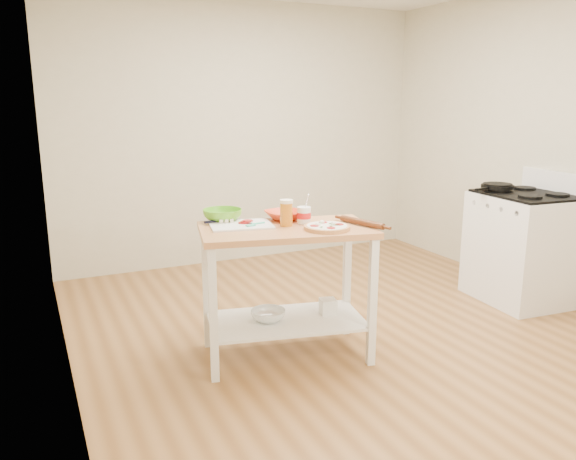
# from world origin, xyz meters

# --- Properties ---
(room_shell) EXTENTS (4.04, 4.54, 2.74)m
(room_shell) POSITION_xyz_m (0.00, 0.00, 1.35)
(room_shell) COLOR olive
(room_shell) RESTS_ON ground
(prep_island) EXTENTS (1.22, 0.84, 0.90)m
(prep_island) POSITION_xyz_m (-0.64, -0.14, 0.65)
(prep_island) COLOR tan
(prep_island) RESTS_ON ground
(gas_stove) EXTENTS (0.73, 0.83, 1.11)m
(gas_stove) POSITION_xyz_m (1.66, -0.01, 0.47)
(gas_stove) COLOR white
(gas_stove) RESTS_ON ground
(skillet) EXTENTS (0.43, 0.28, 0.03)m
(skillet) POSITION_xyz_m (1.53, 0.21, 0.98)
(skillet) COLOR black
(skillet) RESTS_ON gas_stove
(pizza) EXTENTS (0.29, 0.29, 0.05)m
(pizza) POSITION_xyz_m (-0.44, -0.31, 0.92)
(pizza) COLOR tan
(pizza) RESTS_ON prep_island
(cutting_board) EXTENTS (0.45, 0.37, 0.04)m
(cutting_board) POSITION_xyz_m (-0.90, 0.03, 0.91)
(cutting_board) COLOR white
(cutting_board) RESTS_ON prep_island
(spatula) EXTENTS (0.15, 0.07, 0.01)m
(spatula) POSITION_xyz_m (-0.83, -0.04, 0.92)
(spatula) COLOR #3AC8A1
(spatula) RESTS_ON cutting_board
(knife) EXTENTS (0.27, 0.04, 0.01)m
(knife) POSITION_xyz_m (-1.01, 0.15, 0.92)
(knife) COLOR silver
(knife) RESTS_ON cutting_board
(orange_bowl) EXTENTS (0.28, 0.28, 0.06)m
(orange_bowl) POSITION_xyz_m (-0.55, 0.08, 0.93)
(orange_bowl) COLOR red
(orange_bowl) RESTS_ON prep_island
(green_bowl) EXTENTS (0.35, 0.35, 0.08)m
(green_bowl) POSITION_xyz_m (-0.96, 0.21, 0.94)
(green_bowl) COLOR #5AAE21
(green_bowl) RESTS_ON prep_island
(beer_pint) EXTENTS (0.09, 0.09, 0.17)m
(beer_pint) POSITION_xyz_m (-0.63, -0.10, 0.99)
(beer_pint) COLOR #C97118
(beer_pint) RESTS_ON prep_island
(yogurt_tub) EXTENTS (0.09, 0.09, 0.20)m
(yogurt_tub) POSITION_xyz_m (-0.49, -0.09, 0.96)
(yogurt_tub) COLOR white
(yogurt_tub) RESTS_ON prep_island
(rolling_pin) EXTENTS (0.14, 0.36, 0.04)m
(rolling_pin) POSITION_xyz_m (-0.18, -0.32, 0.92)
(rolling_pin) COLOR #5B2E14
(rolling_pin) RESTS_ON prep_island
(shelf_glass_bowl) EXTENTS (0.32, 0.32, 0.07)m
(shelf_glass_bowl) POSITION_xyz_m (-0.76, -0.11, 0.30)
(shelf_glass_bowl) COLOR silver
(shelf_glass_bowl) RESTS_ON prep_island
(shelf_bin) EXTENTS (0.13, 0.13, 0.11)m
(shelf_bin) POSITION_xyz_m (-0.34, -0.17, 0.31)
(shelf_bin) COLOR white
(shelf_bin) RESTS_ON prep_island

